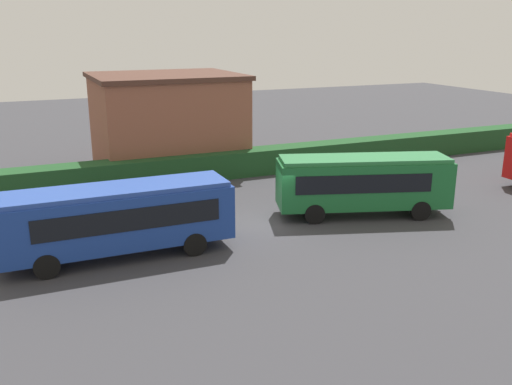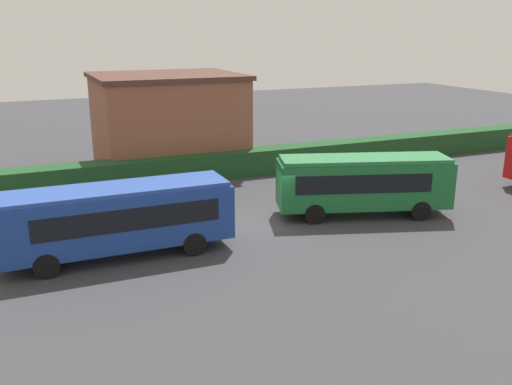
% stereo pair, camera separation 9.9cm
% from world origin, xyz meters
% --- Properties ---
extents(ground_plane, '(113.86, 113.86, 0.00)m').
position_xyz_m(ground_plane, '(0.00, 0.00, 0.00)').
color(ground_plane, '#38383D').
extents(bus_blue, '(9.63, 2.60, 3.02)m').
position_xyz_m(bus_blue, '(-7.26, -1.45, 1.75)').
color(bus_blue, navy).
rests_on(bus_blue, ground_plane).
extents(bus_green, '(8.94, 4.91, 3.05)m').
position_xyz_m(bus_green, '(5.16, -0.91, 1.76)').
color(bus_green, '#19602D').
rests_on(bus_green, ground_plane).
extents(hedge_row, '(68.93, 1.73, 1.63)m').
position_xyz_m(hedge_row, '(0.00, 9.23, 0.82)').
color(hedge_row, '#1D4822').
rests_on(hedge_row, ground_plane).
extents(depot_building, '(9.56, 8.30, 6.33)m').
position_xyz_m(depot_building, '(-1.11, 13.39, 3.17)').
color(depot_building, brown).
rests_on(depot_building, ground_plane).
extents(traffic_cone, '(0.36, 0.36, 0.60)m').
position_xyz_m(traffic_cone, '(-1.51, 5.42, 0.30)').
color(traffic_cone, orange).
rests_on(traffic_cone, ground_plane).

